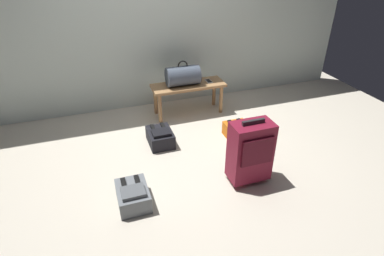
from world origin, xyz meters
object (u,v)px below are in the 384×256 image
(backpack_grey, at_px, (133,195))
(suitcase_upright_burgundy, at_px, (250,151))
(cell_phone, at_px, (209,81))
(duffel_bag_slate, at_px, (183,76))
(backpack_orange, at_px, (239,132))
(backpack_dark, at_px, (160,137))
(bench, at_px, (188,89))

(backpack_grey, bearing_deg, suitcase_upright_burgundy, -2.18)
(cell_phone, bearing_deg, duffel_bag_slate, -179.78)
(backpack_orange, relative_size, backpack_dark, 1.00)
(backpack_orange, relative_size, backpack_grey, 1.00)
(bench, relative_size, backpack_grey, 2.63)
(cell_phone, distance_m, suitcase_upright_burgundy, 1.62)
(cell_phone, distance_m, backpack_grey, 2.09)
(backpack_orange, xyz_separation_m, backpack_grey, (-1.41, -0.70, 0.00))
(bench, xyz_separation_m, duffel_bag_slate, (-0.08, 0.00, 0.20))
(bench, distance_m, backpack_orange, 0.97)
(backpack_dark, bearing_deg, cell_phone, 37.05)
(duffel_bag_slate, xyz_separation_m, suitcase_upright_burgundy, (0.18, -1.60, -0.21))
(duffel_bag_slate, relative_size, backpack_orange, 1.16)
(suitcase_upright_burgundy, height_order, backpack_orange, suitcase_upright_burgundy)
(backpack_orange, distance_m, backpack_dark, 0.96)
(backpack_orange, bearing_deg, duffel_bag_slate, 117.18)
(backpack_grey, height_order, backpack_dark, same)
(duffel_bag_slate, bearing_deg, cell_phone, 0.22)
(cell_phone, xyz_separation_m, backpack_dark, (-0.87, -0.66, -0.35))
(duffel_bag_slate, relative_size, backpack_dark, 1.16)
(backpack_grey, relative_size, backpack_dark, 1.00)
(duffel_bag_slate, bearing_deg, backpack_dark, -127.02)
(backpack_grey, bearing_deg, bench, 56.07)
(backpack_dark, bearing_deg, backpack_orange, -12.25)
(cell_phone, height_order, backpack_dark, cell_phone)
(bench, distance_m, cell_phone, 0.31)
(bench, xyz_separation_m, suitcase_upright_burgundy, (0.10, -1.60, -0.01))
(cell_phone, relative_size, backpack_orange, 0.38)
(duffel_bag_slate, height_order, backpack_grey, duffel_bag_slate)
(backpack_dark, bearing_deg, duffel_bag_slate, 52.98)
(backpack_orange, distance_m, backpack_grey, 1.58)
(cell_phone, bearing_deg, backpack_orange, -85.67)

